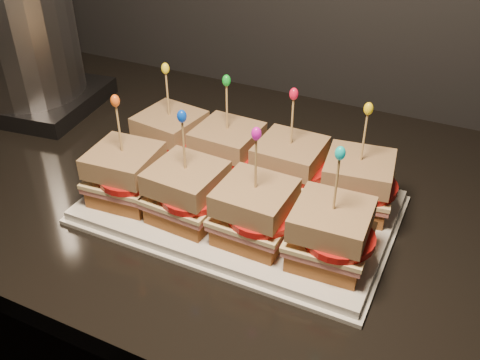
% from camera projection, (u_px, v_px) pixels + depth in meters
% --- Properties ---
extents(cabinet, '(2.12, 0.65, 0.89)m').
position_uv_depth(cabinet, '(141.00, 331.00, 1.19)').
color(cabinet, black).
rests_on(cabinet, ground).
extents(granite_slab, '(2.16, 0.69, 0.03)m').
position_uv_depth(granite_slab, '(113.00, 154.00, 0.93)').
color(granite_slab, black).
rests_on(granite_slab, cabinet).
extents(platter, '(0.42, 0.26, 0.02)m').
position_uv_depth(platter, '(240.00, 207.00, 0.76)').
color(platter, white).
rests_on(platter, granite_slab).
extents(platter_rim, '(0.43, 0.27, 0.01)m').
position_uv_depth(platter_rim, '(240.00, 210.00, 0.77)').
color(platter_rim, white).
rests_on(platter_rim, granite_slab).
extents(sandwich_0_bread_bot, '(0.10, 0.10, 0.02)m').
position_uv_depth(sandwich_0_bread_bot, '(172.00, 151.00, 0.85)').
color(sandwich_0_bread_bot, brown).
rests_on(sandwich_0_bread_bot, platter).
extents(sandwich_0_ham, '(0.11, 0.10, 0.01)m').
position_uv_depth(sandwich_0_ham, '(171.00, 143.00, 0.84)').
color(sandwich_0_ham, '#BB6962').
rests_on(sandwich_0_ham, sandwich_0_bread_bot).
extents(sandwich_0_cheese, '(0.11, 0.11, 0.01)m').
position_uv_depth(sandwich_0_cheese, '(171.00, 139.00, 0.84)').
color(sandwich_0_cheese, beige).
rests_on(sandwich_0_cheese, sandwich_0_ham).
extents(sandwich_0_tomato, '(0.09, 0.09, 0.01)m').
position_uv_depth(sandwich_0_tomato, '(175.00, 138.00, 0.82)').
color(sandwich_0_tomato, red).
rests_on(sandwich_0_tomato, sandwich_0_cheese).
extents(sandwich_0_bread_top, '(0.10, 0.10, 0.03)m').
position_uv_depth(sandwich_0_bread_top, '(170.00, 124.00, 0.82)').
color(sandwich_0_bread_top, '#603115').
rests_on(sandwich_0_bread_top, sandwich_0_tomato).
extents(sandwich_0_pick, '(0.00, 0.00, 0.09)m').
position_uv_depth(sandwich_0_pick, '(168.00, 97.00, 0.80)').
color(sandwich_0_pick, tan).
rests_on(sandwich_0_pick, sandwich_0_bread_top).
extents(sandwich_0_frill, '(0.01, 0.01, 0.02)m').
position_uv_depth(sandwich_0_frill, '(165.00, 68.00, 0.77)').
color(sandwich_0_frill, yellow).
rests_on(sandwich_0_frill, sandwich_0_pick).
extents(sandwich_1_bread_bot, '(0.09, 0.09, 0.02)m').
position_uv_depth(sandwich_1_bread_bot, '(228.00, 166.00, 0.81)').
color(sandwich_1_bread_bot, brown).
rests_on(sandwich_1_bread_bot, platter).
extents(sandwich_1_ham, '(0.10, 0.10, 0.01)m').
position_uv_depth(sandwich_1_ham, '(228.00, 157.00, 0.81)').
color(sandwich_1_ham, '#BB6962').
rests_on(sandwich_1_ham, sandwich_1_bread_bot).
extents(sandwich_1_cheese, '(0.10, 0.10, 0.01)m').
position_uv_depth(sandwich_1_cheese, '(228.00, 153.00, 0.80)').
color(sandwich_1_cheese, beige).
rests_on(sandwich_1_cheese, sandwich_1_ham).
extents(sandwich_1_tomato, '(0.09, 0.09, 0.01)m').
position_uv_depth(sandwich_1_tomato, '(233.00, 152.00, 0.79)').
color(sandwich_1_tomato, red).
rests_on(sandwich_1_tomato, sandwich_1_cheese).
extents(sandwich_1_bread_top, '(0.09, 0.09, 0.03)m').
position_uv_depth(sandwich_1_bread_top, '(227.00, 137.00, 0.79)').
color(sandwich_1_bread_top, '#603115').
rests_on(sandwich_1_bread_top, sandwich_1_tomato).
extents(sandwich_1_pick, '(0.00, 0.00, 0.09)m').
position_uv_depth(sandwich_1_pick, '(227.00, 110.00, 0.76)').
color(sandwich_1_pick, tan).
rests_on(sandwich_1_pick, sandwich_1_bread_top).
extents(sandwich_1_frill, '(0.01, 0.01, 0.02)m').
position_uv_depth(sandwich_1_frill, '(226.00, 80.00, 0.74)').
color(sandwich_1_frill, green).
rests_on(sandwich_1_frill, sandwich_1_pick).
extents(sandwich_2_bread_bot, '(0.09, 0.09, 0.02)m').
position_uv_depth(sandwich_2_bread_bot, '(288.00, 182.00, 0.78)').
color(sandwich_2_bread_bot, brown).
rests_on(sandwich_2_bread_bot, platter).
extents(sandwich_2_ham, '(0.10, 0.09, 0.01)m').
position_uv_depth(sandwich_2_ham, '(289.00, 173.00, 0.77)').
color(sandwich_2_ham, '#BB6962').
rests_on(sandwich_2_ham, sandwich_2_bread_bot).
extents(sandwich_2_cheese, '(0.10, 0.10, 0.01)m').
position_uv_depth(sandwich_2_cheese, '(289.00, 169.00, 0.77)').
color(sandwich_2_cheese, beige).
rests_on(sandwich_2_cheese, sandwich_2_ham).
extents(sandwich_2_tomato, '(0.09, 0.09, 0.01)m').
position_uv_depth(sandwich_2_tomato, '(296.00, 168.00, 0.75)').
color(sandwich_2_tomato, red).
rests_on(sandwich_2_tomato, sandwich_2_cheese).
extents(sandwich_2_bread_top, '(0.09, 0.09, 0.03)m').
position_uv_depth(sandwich_2_bread_top, '(290.00, 153.00, 0.75)').
color(sandwich_2_bread_top, '#603115').
rests_on(sandwich_2_bread_top, sandwich_2_tomato).
extents(sandwich_2_pick, '(0.00, 0.00, 0.09)m').
position_uv_depth(sandwich_2_pick, '(292.00, 124.00, 0.73)').
color(sandwich_2_pick, tan).
rests_on(sandwich_2_pick, sandwich_2_bread_top).
extents(sandwich_2_frill, '(0.01, 0.01, 0.02)m').
position_uv_depth(sandwich_2_frill, '(294.00, 94.00, 0.70)').
color(sandwich_2_frill, red).
rests_on(sandwich_2_frill, sandwich_2_pick).
extents(sandwich_3_bread_bot, '(0.10, 0.10, 0.02)m').
position_uv_depth(sandwich_3_bread_bot, '(355.00, 199.00, 0.74)').
color(sandwich_3_bread_bot, brown).
rests_on(sandwich_3_bread_bot, platter).
extents(sandwich_3_ham, '(0.11, 0.10, 0.01)m').
position_uv_depth(sandwich_3_ham, '(356.00, 190.00, 0.73)').
color(sandwich_3_ham, '#BB6962').
rests_on(sandwich_3_ham, sandwich_3_bread_bot).
extents(sandwich_3_cheese, '(0.11, 0.11, 0.01)m').
position_uv_depth(sandwich_3_cheese, '(357.00, 186.00, 0.73)').
color(sandwich_3_cheese, beige).
rests_on(sandwich_3_cheese, sandwich_3_ham).
extents(sandwich_3_tomato, '(0.09, 0.09, 0.01)m').
position_uv_depth(sandwich_3_tomato, '(365.00, 186.00, 0.72)').
color(sandwich_3_tomato, red).
rests_on(sandwich_3_tomato, sandwich_3_cheese).
extents(sandwich_3_bread_top, '(0.10, 0.10, 0.03)m').
position_uv_depth(sandwich_3_bread_top, '(359.00, 169.00, 0.71)').
color(sandwich_3_bread_top, '#603115').
rests_on(sandwich_3_bread_top, sandwich_3_tomato).
extents(sandwich_3_pick, '(0.00, 0.00, 0.09)m').
position_uv_depth(sandwich_3_pick, '(364.00, 140.00, 0.69)').
color(sandwich_3_pick, tan).
rests_on(sandwich_3_pick, sandwich_3_bread_top).
extents(sandwich_3_frill, '(0.01, 0.01, 0.02)m').
position_uv_depth(sandwich_3_frill, '(368.00, 109.00, 0.66)').
color(sandwich_3_frill, yellow).
rests_on(sandwich_3_frill, sandwich_3_pick).
extents(sandwich_4_bread_bot, '(0.09, 0.09, 0.02)m').
position_uv_depth(sandwich_4_bread_bot, '(128.00, 190.00, 0.76)').
color(sandwich_4_bread_bot, brown).
rests_on(sandwich_4_bread_bot, platter).
extents(sandwich_4_ham, '(0.10, 0.10, 0.01)m').
position_uv_depth(sandwich_4_ham, '(127.00, 181.00, 0.75)').
color(sandwich_4_ham, '#BB6962').
rests_on(sandwich_4_ham, sandwich_4_bread_bot).
extents(sandwich_4_cheese, '(0.10, 0.10, 0.01)m').
position_uv_depth(sandwich_4_cheese, '(126.00, 177.00, 0.75)').
color(sandwich_4_cheese, beige).
rests_on(sandwich_4_cheese, sandwich_4_ham).
extents(sandwich_4_tomato, '(0.09, 0.09, 0.01)m').
position_uv_depth(sandwich_4_tomato, '(130.00, 176.00, 0.74)').
color(sandwich_4_tomato, red).
rests_on(sandwich_4_tomato, sandwich_4_cheese).
extents(sandwich_4_bread_top, '(0.10, 0.10, 0.03)m').
position_uv_depth(sandwich_4_bread_top, '(124.00, 160.00, 0.73)').
color(sandwich_4_bread_top, '#603115').
rests_on(sandwich_4_bread_top, sandwich_4_tomato).
extents(sandwich_4_pick, '(0.00, 0.00, 0.09)m').
position_uv_depth(sandwich_4_pick, '(120.00, 132.00, 0.71)').
color(sandwich_4_pick, tan).
rests_on(sandwich_4_pick, sandwich_4_bread_top).
extents(sandwich_4_frill, '(0.01, 0.01, 0.02)m').
position_uv_depth(sandwich_4_frill, '(115.00, 101.00, 0.68)').
color(sandwich_4_frill, orange).
rests_on(sandwich_4_frill, sandwich_4_pick).
extents(sandwich_5_bread_bot, '(0.09, 0.09, 0.02)m').
position_uv_depth(sandwich_5_bread_bot, '(188.00, 208.00, 0.73)').
color(sandwich_5_bread_bot, brown).
rests_on(sandwich_5_bread_bot, platter).
extents(sandwich_5_ham, '(0.10, 0.10, 0.01)m').
position_uv_depth(sandwich_5_ham, '(187.00, 199.00, 0.72)').
color(sandwich_5_ham, '#BB6962').
rests_on(sandwich_5_ham, sandwich_5_bread_bot).
extents(sandwich_5_cheese, '(0.10, 0.10, 0.01)m').
position_uv_depth(sandwich_5_cheese, '(187.00, 195.00, 0.71)').
color(sandwich_5_cheese, beige).
rests_on(sandwich_5_cheese, sandwich_5_ham).
extents(sandwich_5_tomato, '(0.09, 0.09, 0.01)m').
position_uv_depth(sandwich_5_tomato, '(192.00, 195.00, 0.70)').
color(sandwich_5_tomato, red).
rests_on(sandwich_5_tomato, sandwich_5_cheese).
extents(sandwich_5_bread_top, '(0.09, 0.09, 0.03)m').
position_uv_depth(sandwich_5_bread_top, '(186.00, 178.00, 0.70)').
color(sandwich_5_bread_top, '#603115').
rests_on(sandwich_5_bread_top, sandwich_5_tomato).
extents(sandwich_5_pick, '(0.00, 0.00, 0.09)m').
position_uv_depth(sandwich_5_pick, '(184.00, 148.00, 0.67)').
color(sandwich_5_pick, tan).
rests_on(sandwich_5_pick, sandwich_5_bread_top).
extents(sandwich_5_frill, '(0.01, 0.01, 0.02)m').
position_uv_depth(sandwich_5_frill, '(182.00, 116.00, 0.65)').
color(sandwich_5_frill, '#083ECD').
rests_on(sandwich_5_frill, sandwich_5_pick).
extents(sandwich_6_bread_bot, '(0.09, 0.09, 0.02)m').
position_uv_depth(sandwich_6_bread_bot, '(254.00, 229.00, 0.69)').
color(sandwich_6_bread_bot, brown).
rests_on(sandwich_6_bread_bot, platter).
extents(sandwich_6_ham, '(0.10, 0.09, 0.01)m').
position_uv_depth(sandwich_6_ham, '(255.00, 219.00, 0.68)').
color(sandwich_6_ham, '#BB6962').
rests_on(sandwich_6_ham, sandwich_6_bread_bot).
extents(sandwich_6_cheese, '(0.10, 0.10, 0.01)m').
position_uv_depth(sandwich_6_cheese, '(255.00, 214.00, 0.68)').
color(sandwich_6_cheese, beige).
rests_on(sandwich_6_cheese, sandwich_6_ham).
extents(sandwich_6_tomato, '(0.09, 0.09, 0.01)m').
position_uv_depth(sandwich_6_tomato, '(262.00, 215.00, 0.66)').
color(sandwich_6_tomato, red).
rests_on(sandwich_6_tomato, sandwich_6_cheese).
extents(sandwich_6_bread_top, '(0.09, 0.09, 0.03)m').
position_uv_depth(sandwich_6_bread_top, '(255.00, 197.00, 0.66)').
color(sandwich_6_bread_top, '#603115').
rests_on(sandwich_6_bread_top, sandwich_6_tomato).
extents(sandwich_6_pick, '(0.00, 0.00, 0.09)m').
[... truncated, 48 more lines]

